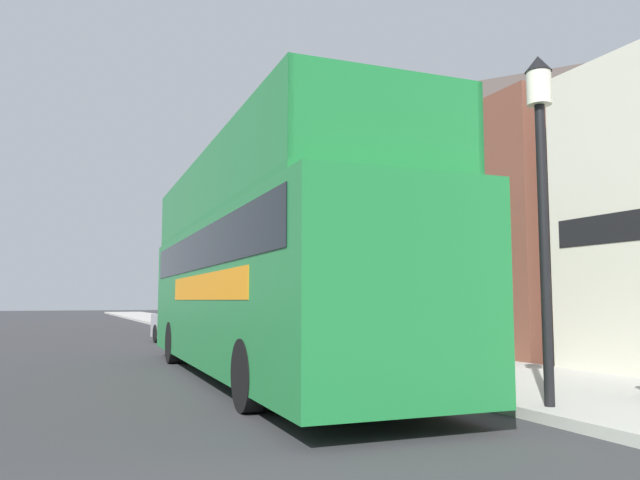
{
  "coord_description": "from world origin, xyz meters",
  "views": [
    {
      "loc": [
        -0.07,
        -2.56,
        1.48
      ],
      "look_at": [
        4.27,
        7.58,
        2.54
      ],
      "focal_mm": 35.0,
      "sensor_mm": 36.0,
      "label": 1
    }
  ],
  "objects_px": {
    "tour_bus": "(261,280)",
    "parked_car_ahead_of_bus": "(191,323)",
    "lamp_post_second": "(304,238)",
    "lamp_post_nearest": "(541,160)"
  },
  "relations": [
    {
      "from": "tour_bus",
      "to": "lamp_post_second",
      "type": "relative_size",
      "value": 2.69
    },
    {
      "from": "parked_car_ahead_of_bus",
      "to": "lamp_post_nearest",
      "type": "distance_m",
      "value": 15.08
    },
    {
      "from": "parked_car_ahead_of_bus",
      "to": "lamp_post_second",
      "type": "distance_m",
      "value": 6.38
    },
    {
      "from": "tour_bus",
      "to": "lamp_post_second",
      "type": "height_order",
      "value": "lamp_post_second"
    },
    {
      "from": "tour_bus",
      "to": "parked_car_ahead_of_bus",
      "type": "relative_size",
      "value": 2.57
    },
    {
      "from": "tour_bus",
      "to": "parked_car_ahead_of_bus",
      "type": "distance_m",
      "value": 9.59
    },
    {
      "from": "tour_bus",
      "to": "lamp_post_second",
      "type": "distance_m",
      "value": 4.76
    },
    {
      "from": "parked_car_ahead_of_bus",
      "to": "lamp_post_second",
      "type": "bearing_deg",
      "value": -74.98
    },
    {
      "from": "tour_bus",
      "to": "lamp_post_nearest",
      "type": "relative_size",
      "value": 2.52
    },
    {
      "from": "parked_car_ahead_of_bus",
      "to": "lamp_post_nearest",
      "type": "bearing_deg",
      "value": -87.04
    }
  ]
}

